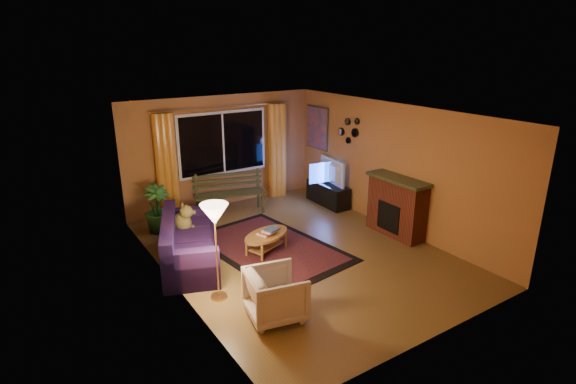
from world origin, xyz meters
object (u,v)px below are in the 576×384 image
bench (230,204)px  coffee_table (267,243)px  tv_console (328,194)px  sofa (190,241)px  armchair (276,292)px  floor_lamp (217,253)px

bench → coffee_table: (-0.30, -2.08, -0.05)m
bench → coffee_table: 2.10m
tv_console → coffee_table: bearing=-149.2°
sofa → armchair: (0.38, -2.14, -0.03)m
armchair → tv_console: size_ratio=0.63×
bench → floor_lamp: 3.46m
bench → tv_console: (2.17, -0.68, 0.02)m
armchair → tv_console: 4.64m
sofa → coffee_table: sofa is taller
floor_lamp → coffee_table: 1.72m
coffee_table → armchair: bearing=-116.8°
sofa → coffee_table: 1.35m
bench → floor_lamp: (-1.66, -2.99, 0.50)m
floor_lamp → bench: bearing=61.0°
coffee_table → tv_console: size_ratio=0.83×
floor_lamp → sofa: bearing=86.8°
bench → sofa: 2.35m
armchair → bench: bearing=-5.2°
armchair → coffee_table: (0.90, 1.79, -0.20)m
armchair → floor_lamp: size_ratio=0.52×
armchair → coffee_table: bearing=-14.7°
sofa → floor_lamp: 1.31m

